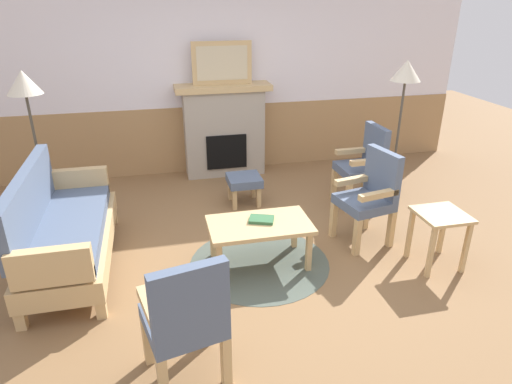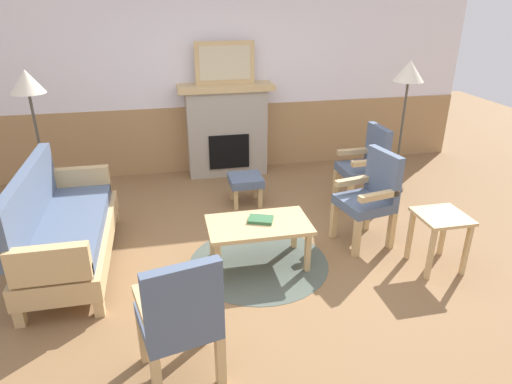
{
  "view_description": "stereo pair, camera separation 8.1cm",
  "coord_description": "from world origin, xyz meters",
  "px_view_note": "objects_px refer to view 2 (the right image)",
  "views": [
    {
      "loc": [
        -0.95,
        -3.73,
        2.4
      ],
      "look_at": [
        0.0,
        0.35,
        0.55
      ],
      "focal_mm": 31.52,
      "sensor_mm": 36.0,
      "label": 1
    },
    {
      "loc": [
        -0.87,
        -3.75,
        2.4
      ],
      "look_at": [
        0.0,
        0.35,
        0.55
      ],
      "focal_mm": 31.52,
      "sensor_mm": 36.0,
      "label": 2
    }
  ],
  "objects_px": {
    "side_table": "(440,226)",
    "armchair_near_fireplace": "(371,194)",
    "framed_picture": "(225,63)",
    "floor_lamp_by_chairs": "(408,80)",
    "armchair_by_window_left": "(367,163)",
    "coffee_table": "(259,228)",
    "armchair_front_left": "(180,315)",
    "floor_lamp_by_couch": "(28,91)",
    "book_on_table": "(261,219)",
    "footstool": "(246,182)",
    "fireplace": "(227,129)",
    "couch": "(65,228)"
  },
  "relations": [
    {
      "from": "coffee_table",
      "to": "footstool",
      "type": "relative_size",
      "value": 2.4
    },
    {
      "from": "footstool",
      "to": "side_table",
      "type": "xyz_separation_m",
      "value": [
        1.5,
        -1.77,
        0.15
      ]
    },
    {
      "from": "fireplace",
      "to": "framed_picture",
      "type": "height_order",
      "value": "framed_picture"
    },
    {
      "from": "floor_lamp_by_couch",
      "to": "floor_lamp_by_chairs",
      "type": "xyz_separation_m",
      "value": [
        4.32,
        -0.2,
        0.0
      ]
    },
    {
      "from": "armchair_by_window_left",
      "to": "floor_lamp_by_chairs",
      "type": "height_order",
      "value": "floor_lamp_by_chairs"
    },
    {
      "from": "coffee_table",
      "to": "footstool",
      "type": "bearing_deg",
      "value": 84.39
    },
    {
      "from": "book_on_table",
      "to": "footstool",
      "type": "height_order",
      "value": "book_on_table"
    },
    {
      "from": "framed_picture",
      "to": "side_table",
      "type": "distance_m",
      "value": 3.45
    },
    {
      "from": "framed_picture",
      "to": "couch",
      "type": "relative_size",
      "value": 0.44
    },
    {
      "from": "armchair_by_window_left",
      "to": "floor_lamp_by_couch",
      "type": "height_order",
      "value": "floor_lamp_by_couch"
    },
    {
      "from": "side_table",
      "to": "floor_lamp_by_couch",
      "type": "bearing_deg",
      "value": 152.71
    },
    {
      "from": "side_table",
      "to": "floor_lamp_by_chairs",
      "type": "relative_size",
      "value": 0.33
    },
    {
      "from": "armchair_near_fireplace",
      "to": "framed_picture",
      "type": "bearing_deg",
      "value": 116.61
    },
    {
      "from": "book_on_table",
      "to": "fireplace",
      "type": "bearing_deg",
      "value": 88.93
    },
    {
      "from": "book_on_table",
      "to": "armchair_by_window_left",
      "type": "relative_size",
      "value": 0.23
    },
    {
      "from": "floor_lamp_by_chairs",
      "to": "coffee_table",
      "type": "bearing_deg",
      "value": -147.47
    },
    {
      "from": "coffee_table",
      "to": "couch",
      "type": "bearing_deg",
      "value": 168.69
    },
    {
      "from": "side_table",
      "to": "floor_lamp_by_couch",
      "type": "relative_size",
      "value": 0.33
    },
    {
      "from": "book_on_table",
      "to": "armchair_near_fireplace",
      "type": "height_order",
      "value": "armchair_near_fireplace"
    },
    {
      "from": "armchair_by_window_left",
      "to": "armchair_near_fireplace",
      "type": "bearing_deg",
      "value": -111.97
    },
    {
      "from": "armchair_front_left",
      "to": "floor_lamp_by_chairs",
      "type": "relative_size",
      "value": 0.58
    },
    {
      "from": "fireplace",
      "to": "floor_lamp_by_couch",
      "type": "xyz_separation_m",
      "value": [
        -2.25,
        -0.89,
        0.8
      ]
    },
    {
      "from": "floor_lamp_by_chairs",
      "to": "book_on_table",
      "type": "bearing_deg",
      "value": -147.86
    },
    {
      "from": "coffee_table",
      "to": "armchair_near_fireplace",
      "type": "relative_size",
      "value": 0.98
    },
    {
      "from": "framed_picture",
      "to": "floor_lamp_by_chairs",
      "type": "height_order",
      "value": "framed_picture"
    },
    {
      "from": "coffee_table",
      "to": "armchair_front_left",
      "type": "xyz_separation_m",
      "value": [
        -0.79,
        -1.3,
        0.15
      ]
    },
    {
      "from": "fireplace",
      "to": "floor_lamp_by_chairs",
      "type": "xyz_separation_m",
      "value": [
        2.07,
        -1.09,
        0.8
      ]
    },
    {
      "from": "armchair_near_fireplace",
      "to": "floor_lamp_by_chairs",
      "type": "xyz_separation_m",
      "value": [
        0.94,
        1.18,
        0.91
      ]
    },
    {
      "from": "floor_lamp_by_chairs",
      "to": "armchair_front_left",
      "type": "bearing_deg",
      "value": -137.73
    },
    {
      "from": "footstool",
      "to": "side_table",
      "type": "distance_m",
      "value": 2.33
    },
    {
      "from": "floor_lamp_by_chairs",
      "to": "armchair_near_fireplace",
      "type": "bearing_deg",
      "value": -128.48
    },
    {
      "from": "book_on_table",
      "to": "coffee_table",
      "type": "bearing_deg",
      "value": -126.17
    },
    {
      "from": "framed_picture",
      "to": "armchair_near_fireplace",
      "type": "bearing_deg",
      "value": -63.39
    },
    {
      "from": "armchair_by_window_left",
      "to": "side_table",
      "type": "distance_m",
      "value": 1.47
    },
    {
      "from": "floor_lamp_by_chairs",
      "to": "fireplace",
      "type": "bearing_deg",
      "value": 152.23
    },
    {
      "from": "armchair_near_fireplace",
      "to": "coffee_table",
      "type": "bearing_deg",
      "value": -171.04
    },
    {
      "from": "framed_picture",
      "to": "floor_lamp_by_couch",
      "type": "bearing_deg",
      "value": -158.32
    },
    {
      "from": "coffee_table",
      "to": "book_on_table",
      "type": "height_order",
      "value": "book_on_table"
    },
    {
      "from": "fireplace",
      "to": "floor_lamp_by_chairs",
      "type": "bearing_deg",
      "value": -27.77
    },
    {
      "from": "fireplace",
      "to": "book_on_table",
      "type": "bearing_deg",
      "value": -91.07
    },
    {
      "from": "footstool",
      "to": "floor_lamp_by_couch",
      "type": "height_order",
      "value": "floor_lamp_by_couch"
    },
    {
      "from": "couch",
      "to": "armchair_near_fireplace",
      "type": "distance_m",
      "value": 3.0
    },
    {
      "from": "armchair_near_fireplace",
      "to": "couch",
      "type": "bearing_deg",
      "value": 176.83
    },
    {
      "from": "fireplace",
      "to": "floor_lamp_by_chairs",
      "type": "distance_m",
      "value": 2.48
    },
    {
      "from": "fireplace",
      "to": "book_on_table",
      "type": "height_order",
      "value": "fireplace"
    },
    {
      "from": "armchair_near_fireplace",
      "to": "floor_lamp_by_couch",
      "type": "distance_m",
      "value": 3.76
    },
    {
      "from": "side_table",
      "to": "armchair_near_fireplace",
      "type": "bearing_deg",
      "value": 126.02
    },
    {
      "from": "side_table",
      "to": "floor_lamp_by_couch",
      "type": "height_order",
      "value": "floor_lamp_by_couch"
    },
    {
      "from": "armchair_by_window_left",
      "to": "book_on_table",
      "type": "bearing_deg",
      "value": -146.23
    },
    {
      "from": "couch",
      "to": "footstool",
      "type": "xyz_separation_m",
      "value": [
        1.91,
        1.02,
        -0.11
      ]
    }
  ]
}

